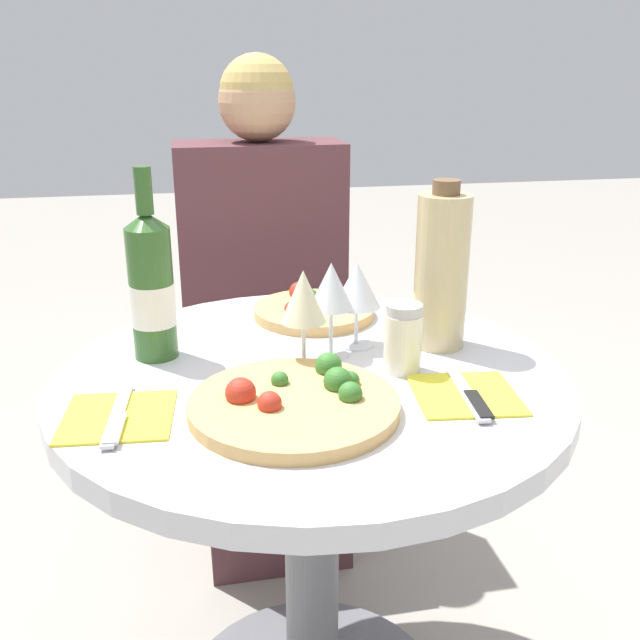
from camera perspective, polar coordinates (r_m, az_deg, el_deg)
dining_table at (r=1.23m, az=-0.68°, el=-12.14°), size 0.82×0.82×0.70m
chair_behind_diner at (r=1.91m, az=-4.78°, el=-1.90°), size 0.37×0.37×0.94m
seated_diner at (r=1.76m, az=-4.31°, el=-1.65°), size 0.40×0.40×1.19m
pizza_large at (r=1.01m, az=-1.94°, el=-6.56°), size 0.30×0.30×0.05m
pizza_small_far at (r=1.39m, az=-0.46°, el=0.90°), size 0.23×0.23×0.05m
wine_bottle at (r=1.19m, az=-13.33°, el=2.56°), size 0.07×0.07×0.32m
tall_carafe at (r=1.22m, az=9.69°, el=3.93°), size 0.09×0.09×0.29m
sugar_shaker at (r=1.13m, az=6.65°, el=-1.47°), size 0.06×0.06×0.11m
wine_glass_back_right at (r=1.21m, az=2.97°, el=2.71°), size 0.08×0.08×0.15m
wine_glass_front_left at (r=1.12m, az=-1.34°, el=1.76°), size 0.07×0.07×0.16m
wine_glass_center at (r=1.16m, az=0.90°, el=2.59°), size 0.07×0.07×0.16m
place_setting_left at (r=1.03m, az=-15.86°, el=-7.46°), size 0.16×0.19×0.01m
place_setting_right at (r=1.08m, az=11.63°, el=-5.87°), size 0.17×0.19×0.01m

